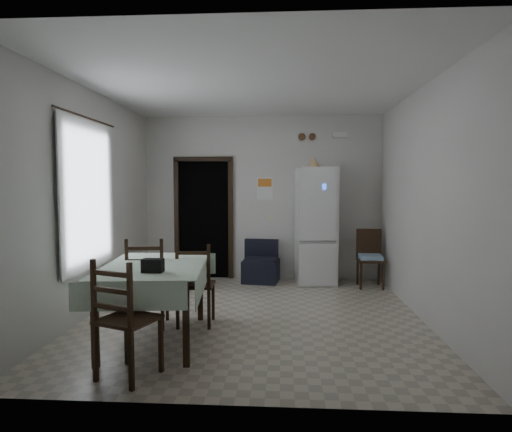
{
  "coord_description": "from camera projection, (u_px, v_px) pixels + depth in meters",
  "views": [
    {
      "loc": [
        0.36,
        -5.37,
        1.68
      ],
      "look_at": [
        0.0,
        0.5,
        1.25
      ],
      "focal_mm": 30.0,
      "sensor_mm": 36.0,
      "label": 1
    }
  ],
  "objects": [
    {
      "name": "vent_right",
      "position": [
        312.0,
        137.0,
        7.48
      ],
      "size": [
        0.12,
        0.03,
        0.12
      ],
      "primitive_type": "cylinder",
      "rotation": [
        1.57,
        0.0,
        0.0
      ],
      "color": "brown",
      "rests_on": "ground"
    },
    {
      "name": "fridge",
      "position": [
        316.0,
        226.0,
        7.28
      ],
      "size": [
        0.71,
        0.71,
        1.97
      ],
      "primitive_type": null,
      "rotation": [
        0.0,
        0.0,
        0.12
      ],
      "color": "white",
      "rests_on": "ground"
    },
    {
      "name": "wall_back",
      "position": [
        262.0,
        198.0,
        7.62
      ],
      "size": [
        4.2,
        0.02,
        2.9
      ],
      "primitive_type": null,
      "color": "silver",
      "rests_on": "ground"
    },
    {
      "name": "ceiling",
      "position": [
        254.0,
        86.0,
        5.28
      ],
      "size": [
        4.2,
        4.5,
        0.02
      ],
      "primitive_type": null,
      "color": "white",
      "rests_on": "ground"
    },
    {
      "name": "dining_table",
      "position": [
        156.0,
        303.0,
        4.6
      ],
      "size": [
        1.19,
        1.68,
        0.83
      ],
      "primitive_type": null,
      "rotation": [
        0.0,
        0.0,
        0.1
      ],
      "color": "#B0C7AA",
      "rests_on": "ground"
    },
    {
      "name": "dining_chair_far_left",
      "position": [
        148.0,
        282.0,
        5.06
      ],
      "size": [
        0.51,
        0.51,
        1.07
      ],
      "primitive_type": null,
      "rotation": [
        0.0,
        0.0,
        3.27
      ],
      "color": "black",
      "rests_on": "ground"
    },
    {
      "name": "calendar",
      "position": [
        265.0,
        188.0,
        7.6
      ],
      "size": [
        0.28,
        0.02,
        0.4
      ],
      "primitive_type": "cube",
      "color": "white",
      "rests_on": "ground"
    },
    {
      "name": "vent_left",
      "position": [
        302.0,
        137.0,
        7.49
      ],
      "size": [
        0.12,
        0.03,
        0.12
      ],
      "primitive_type": "cylinder",
      "rotation": [
        1.57,
        0.0,
        0.0
      ],
      "color": "brown",
      "rests_on": "ground"
    },
    {
      "name": "emergency_light",
      "position": [
        340.0,
        135.0,
        7.42
      ],
      "size": [
        0.25,
        0.07,
        0.09
      ],
      "primitive_type": "cube",
      "color": "white",
      "rests_on": "ground"
    },
    {
      "name": "ground",
      "position": [
        254.0,
        316.0,
        5.49
      ],
      "size": [
        4.5,
        4.5,
        0.0
      ],
      "primitive_type": "plane",
      "color": "#B6A994",
      "rests_on": "ground"
    },
    {
      "name": "calendar_image",
      "position": [
        265.0,
        183.0,
        7.58
      ],
      "size": [
        0.24,
        0.01,
        0.14
      ],
      "primitive_type": "cube",
      "color": "orange",
      "rests_on": "ground"
    },
    {
      "name": "curtain",
      "position": [
        89.0,
        195.0,
        5.3
      ],
      "size": [
        0.02,
        1.45,
        1.85
      ],
      "primitive_type": "cube",
      "color": "silver",
      "rests_on": "ground"
    },
    {
      "name": "dining_chair_far_right",
      "position": [
        196.0,
        283.0,
        5.12
      ],
      "size": [
        0.44,
        0.44,
        1.0
      ],
      "primitive_type": null,
      "rotation": [
        0.0,
        0.0,
        3.17
      ],
      "color": "black",
      "rests_on": "ground"
    },
    {
      "name": "wall_right",
      "position": [
        424.0,
        203.0,
        5.26
      ],
      "size": [
        0.02,
        4.5,
        2.9
      ],
      "primitive_type": null,
      "color": "silver",
      "rests_on": "ground"
    },
    {
      "name": "wall_left",
      "position": [
        91.0,
        203.0,
        5.51
      ],
      "size": [
        0.02,
        4.5,
        2.9
      ],
      "primitive_type": null,
      "color": "silver",
      "rests_on": "ground"
    },
    {
      "name": "navy_seat",
      "position": [
        261.0,
        261.0,
        7.39
      ],
      "size": [
        0.66,
        0.65,
        0.72
      ],
      "primitive_type": null,
      "rotation": [
        0.0,
        0.0,
        -0.13
      ],
      "color": "black",
      "rests_on": "ground"
    },
    {
      "name": "wall_front",
      "position": [
        233.0,
        216.0,
        3.15
      ],
      "size": [
        4.2,
        0.02,
        2.9
      ],
      "primitive_type": null,
      "color": "silver",
      "rests_on": "ground"
    },
    {
      "name": "doorway",
      "position": [
        206.0,
        218.0,
        7.92
      ],
      "size": [
        1.06,
        0.52,
        2.22
      ],
      "color": "black",
      "rests_on": "ground"
    },
    {
      "name": "corner_chair",
      "position": [
        370.0,
        259.0,
        6.99
      ],
      "size": [
        0.42,
        0.42,
        0.95
      ],
      "primitive_type": null,
      "rotation": [
        0.0,
        0.0,
        -0.02
      ],
      "color": "black",
      "rests_on": "ground"
    },
    {
      "name": "dining_chair_near_head",
      "position": [
        128.0,
        317.0,
        3.71
      ],
      "size": [
        0.59,
        0.59,
        1.06
      ],
      "primitive_type": null,
      "rotation": [
        0.0,
        0.0,
        2.77
      ],
      "color": "black",
      "rests_on": "ground"
    },
    {
      "name": "light_switch",
      "position": [
        270.0,
        217.0,
        7.63
      ],
      "size": [
        0.08,
        0.02,
        0.12
      ],
      "primitive_type": "cube",
      "color": "beige",
      "rests_on": "ground"
    },
    {
      "name": "tan_cone",
      "position": [
        314.0,
        162.0,
        7.13
      ],
      "size": [
        0.25,
        0.25,
        0.18
      ],
      "primitive_type": "cone",
      "rotation": [
        0.0,
        0.0,
        -0.13
      ],
      "color": "tan",
      "rests_on": "fridge"
    },
    {
      "name": "curtain_rod",
      "position": [
        87.0,
        118.0,
        5.24
      ],
      "size": [
        0.02,
        1.6,
        0.02
      ],
      "primitive_type": "cylinder",
      "rotation": [
        1.57,
        0.0,
        0.0
      ],
      "color": "black",
      "rests_on": "ground"
    },
    {
      "name": "window_recess",
      "position": [
        80.0,
        195.0,
        5.31
      ],
      "size": [
        0.1,
        1.2,
        1.6
      ],
      "primitive_type": "cube",
      "color": "silver",
      "rests_on": "ground"
    },
    {
      "name": "black_bag",
      "position": [
        153.0,
        265.0,
        4.16
      ],
      "size": [
        0.2,
        0.13,
        0.13
      ],
      "primitive_type": "cube",
      "rotation": [
        0.0,
        0.0,
        -0.04
      ],
      "color": "black",
      "rests_on": "dining_table"
    }
  ]
}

